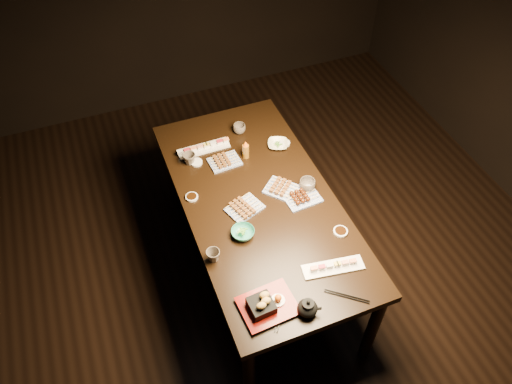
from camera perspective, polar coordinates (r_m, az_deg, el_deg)
ground at (r=3.54m, az=4.87°, el=-11.78°), size 5.00×5.00×0.00m
dining_table at (r=3.35m, az=0.31°, el=-5.13°), size 1.11×1.89×0.75m
sushi_platter_near at (r=2.77m, az=8.83°, el=-8.33°), size 0.35×0.15×0.04m
sushi_platter_far at (r=3.38m, az=-6.03°, el=5.16°), size 0.35×0.10×0.04m
yakitori_plate_center at (r=2.99m, az=-1.31°, el=-1.65°), size 0.25×0.21×0.05m
yakitori_plate_right at (r=3.09m, az=3.14°, el=0.49°), size 0.26×0.27×0.06m
yakitori_plate_left at (r=3.27m, az=-3.63°, el=3.72°), size 0.21×0.16×0.05m
tsukune_plate at (r=3.05m, az=5.33°, el=-0.46°), size 0.22×0.17×0.05m
edamame_bowl_green at (r=2.87m, az=-1.51°, el=-4.69°), size 0.15×0.15×0.04m
edamame_bowl_cream at (r=3.38m, az=2.51°, el=5.45°), size 0.18×0.18×0.03m
tempura_tray at (r=2.59m, az=1.39°, el=-12.47°), size 0.30×0.25×0.10m
teacup_near_left at (r=2.77m, az=-4.91°, el=-7.26°), size 0.09×0.09×0.07m
teacup_mid_right at (r=3.10m, az=5.88°, el=0.79°), size 0.14×0.14×0.08m
teacup_far_left at (r=3.28m, az=-7.63°, el=3.78°), size 0.11×0.11×0.08m
teacup_far_right at (r=3.48m, az=-1.92°, el=7.24°), size 0.11×0.11×0.07m
teapot at (r=2.58m, az=5.92°, el=-12.93°), size 0.17×0.17×0.11m
condiment_bottle at (r=3.27m, az=-1.19°, el=4.91°), size 0.05×0.05×0.14m
sauce_dish_west at (r=3.09m, az=-7.35°, el=-0.57°), size 0.09×0.09×0.01m
sauce_dish_east at (r=3.41m, az=3.25°, el=5.59°), size 0.10×0.10×0.01m
sauce_dish_se at (r=2.93m, az=9.63°, el=-4.47°), size 0.09×0.09×0.01m
sauce_dish_nw at (r=3.29m, az=-6.83°, el=3.38°), size 0.10×0.10×0.01m
chopsticks_near at (r=2.62m, az=2.98°, el=-13.53°), size 0.16×0.20×0.01m
chopsticks_se at (r=2.70m, az=10.33°, el=-11.64°), size 0.20×0.17×0.01m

